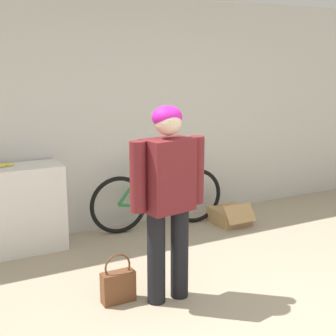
{
  "coord_description": "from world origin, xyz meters",
  "views": [
    {
      "loc": [
        -1.93,
        -2.16,
        1.88
      ],
      "look_at": [
        -0.33,
        0.93,
        1.09
      ],
      "focal_mm": 50.0,
      "sensor_mm": 36.0,
      "label": 1
    }
  ],
  "objects": [
    {
      "name": "person",
      "position": [
        -0.33,
        0.93,
        0.92
      ],
      "size": [
        0.63,
        0.3,
        1.57
      ],
      "rotation": [
        0.0,
        0.0,
        0.18
      ],
      "color": "black",
      "rests_on": "ground_plane"
    },
    {
      "name": "side_shelf",
      "position": [
        -1.28,
        2.51,
        0.44
      ],
      "size": [
        1.05,
        0.43,
        0.88
      ],
      "color": "white",
      "rests_on": "ground_plane"
    },
    {
      "name": "cardboard_box",
      "position": [
        1.18,
        2.23,
        0.09
      ],
      "size": [
        0.39,
        0.5,
        0.27
      ],
      "color": "tan",
      "rests_on": "ground_plane"
    },
    {
      "name": "wall_back",
      "position": [
        0.0,
        2.78,
        1.3
      ],
      "size": [
        8.0,
        0.07,
        2.6
      ],
      "color": "silver",
      "rests_on": "ground_plane"
    },
    {
      "name": "bicycle",
      "position": [
        0.35,
        2.47,
        0.35
      ],
      "size": [
        1.61,
        0.46,
        0.73
      ],
      "rotation": [
        0.0,
        0.0,
        -0.08
      ],
      "color": "black",
      "rests_on": "ground_plane"
    },
    {
      "name": "handbag",
      "position": [
        -0.7,
        1.07,
        0.14
      ],
      "size": [
        0.27,
        0.11,
        0.41
      ],
      "color": "brown",
      "rests_on": "ground_plane"
    }
  ]
}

